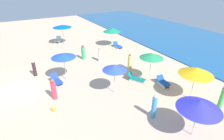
{
  "coord_description": "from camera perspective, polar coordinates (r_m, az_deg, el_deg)",
  "views": [
    {
      "loc": [
        13.9,
        0.66,
        7.85
      ],
      "look_at": [
        2.19,
        7.27,
        1.07
      ],
      "focal_mm": 28.77,
      "sensor_mm": 36.0,
      "label": 1
    }
  ],
  "objects": [
    {
      "name": "ground_plane",
      "position": [
        15.98,
        -27.8,
        -6.14
      ],
      "size": [
        60.0,
        60.0,
        0.0
      ],
      "primitive_type": "plane",
      "color": "beige"
    },
    {
      "name": "ocean",
      "position": [
        27.24,
        27.31,
        7.13
      ],
      "size": [
        60.0,
        14.49,
        0.12
      ],
      "primitive_type": "cube",
      "color": "#215E99",
      "rests_on": "ground_plane"
    },
    {
      "name": "umbrella_0",
      "position": [
        14.91,
        12.49,
        4.55
      ],
      "size": [
        1.95,
        1.95,
        2.59
      ],
      "color": "silver",
      "rests_on": "ground_plane"
    },
    {
      "name": "lounge_chair_0_0",
      "position": [
        15.49,
        15.88,
        -3.66
      ],
      "size": [
        1.32,
        0.81,
        0.67
      ],
      "rotation": [
        0.0,
        0.0,
        1.42
      ],
      "color": "silver",
      "rests_on": "ground_plane"
    },
    {
      "name": "lounge_chair_0_1",
      "position": [
        15.59,
        7.58,
        -2.68
      ],
      "size": [
        1.6,
        1.26,
        0.71
      ],
      "rotation": [
        0.0,
        0.0,
        2.1
      ],
      "color": "silver",
      "rests_on": "ground_plane"
    },
    {
      "name": "umbrella_1",
      "position": [
        13.01,
        0.84,
        0.86
      ],
      "size": [
        1.82,
        1.82,
        2.39
      ],
      "color": "silver",
      "rests_on": "ground_plane"
    },
    {
      "name": "umbrella_2",
      "position": [
        10.43,
        26.04,
        -9.94
      ],
      "size": [
        2.32,
        2.32,
        2.35
      ],
      "color": "silver",
      "rests_on": "ground_plane"
    },
    {
      "name": "umbrella_3",
      "position": [
        24.86,
        -15.57,
        13.28
      ],
      "size": [
        2.41,
        2.41,
        2.65
      ],
      "color": "silver",
      "rests_on": "ground_plane"
    },
    {
      "name": "lounge_chair_3_0",
      "position": [
        26.66,
        -16.79,
        9.08
      ],
      "size": [
        1.64,
        1.25,
        0.69
      ],
      "rotation": [
        0.0,
        0.0,
        1.11
      ],
      "color": "silver",
      "rests_on": "ground_plane"
    },
    {
      "name": "umbrella_4",
      "position": [
        13.57,
        25.21,
        -0.3
      ],
      "size": [
        2.34,
        2.34,
        2.52
      ],
      "color": "silver",
      "rests_on": "ground_plane"
    },
    {
      "name": "umbrella_5",
      "position": [
        15.36,
        -15.21,
        4.49
      ],
      "size": [
        2.03,
        2.03,
        2.46
      ],
      "color": "silver",
      "rests_on": "ground_plane"
    },
    {
      "name": "lounge_chair_5_0",
      "position": [
        15.81,
        -17.23,
        -3.21
      ],
      "size": [
        1.32,
        0.81,
        0.78
      ],
      "rotation": [
        0.0,
        0.0,
        1.71
      ],
      "color": "silver",
      "rests_on": "ground_plane"
    },
    {
      "name": "umbrella_6",
      "position": [
        23.45,
        -0.0,
        12.68
      ],
      "size": [
        2.28,
        2.28,
        2.41
      ],
      "color": "silver",
      "rests_on": "ground_plane"
    },
    {
      "name": "lounge_chair_6_0",
      "position": [
        23.36,
        1.77,
        7.73
      ],
      "size": [
        1.5,
        0.72,
        0.66
      ],
      "rotation": [
        0.0,
        0.0,
        1.62
      ],
      "color": "silver",
      "rests_on": "ground_plane"
    },
    {
      "name": "beachgoer_0",
      "position": [
        13.66,
        -18.04,
        -5.96
      ],
      "size": [
        0.36,
        0.36,
        1.64
      ],
      "rotation": [
        0.0,
        0.0,
        3.18
      ],
      "color": "#E93D5B",
      "rests_on": "ground_plane"
    },
    {
      "name": "beachgoer_1",
      "position": [
        11.66,
        13.21,
        -11.36
      ],
      "size": [
        0.41,
        0.41,
        1.67
      ],
      "rotation": [
        0.0,
        0.0,
        2.61
      ],
      "color": "#3B93D9",
      "rests_on": "ground_plane"
    },
    {
      "name": "beachgoer_3",
      "position": [
        19.89,
        -9.14,
        5.47
      ],
      "size": [
        0.49,
        0.49,
        1.62
      ],
      "rotation": [
        0.0,
        0.0,
        3.45
      ],
      "color": "#3DA16B",
      "rests_on": "ground_plane"
    },
    {
      "name": "beachgoer_4",
      "position": [
        17.38,
        5.68,
        2.44
      ],
      "size": [
        0.45,
        0.45,
        1.61
      ],
      "rotation": [
        0.0,
        0.0,
        6.15
      ],
      "color": "#E0D171",
      "rests_on": "ground_plane"
    },
    {
      "name": "beachgoer_5",
      "position": [
        17.55,
        -23.47,
        0.4
      ],
      "size": [
        0.32,
        0.32,
        1.51
      ],
      "rotation": [
        0.0,
        0.0,
        1.51
      ],
      "color": "#36252B",
      "rests_on": "ground_plane"
    },
    {
      "name": "beachgoer_6",
      "position": [
        19.14,
        -3.88,
        4.75
      ],
      "size": [
        0.49,
        0.49,
        1.53
      ],
      "rotation": [
        0.0,
        0.0,
        1.86
      ],
      "color": "silver",
      "rests_on": "ground_plane"
    },
    {
      "name": "beachgoer_7",
      "position": [
        14.2,
        31.61,
        -7.37
      ],
      "size": [
        0.35,
        0.35,
        1.74
      ],
      "rotation": [
        0.0,
        0.0,
        2.99
      ],
      "color": "#42B657",
      "rests_on": "ground_plane"
    },
    {
      "name": "beach_ball_0",
      "position": [
        12.85,
        -18.03,
        -11.59
      ],
      "size": [
        0.32,
        0.32,
        0.32
      ],
      "primitive_type": "sphere",
      "color": "yellow",
      "rests_on": "ground_plane"
    }
  ]
}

